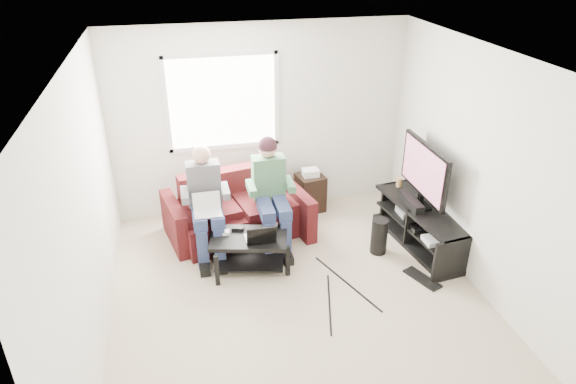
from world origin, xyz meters
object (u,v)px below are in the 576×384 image
(tv_stand, at_px, (421,228))
(subwoofer, at_px, (379,236))
(coffee_table, at_px, (249,245))
(end_table, at_px, (310,192))
(sofa, at_px, (237,213))
(tv, at_px, (424,171))

(tv_stand, height_order, subwoofer, tv_stand)
(coffee_table, xyz_separation_m, end_table, (1.08, 1.23, -0.04))
(sofa, height_order, subwoofer, sofa)
(subwoofer, bearing_deg, tv_stand, 5.65)
(tv_stand, height_order, tv, tv)
(coffee_table, height_order, tv_stand, tv_stand)
(sofa, distance_m, tv_stand, 2.36)
(subwoofer, bearing_deg, tv, 15.18)
(end_table, bearing_deg, tv_stand, -46.86)
(sofa, bearing_deg, end_table, 21.49)
(end_table, bearing_deg, tv, -44.44)
(tv_stand, bearing_deg, subwoofer, -174.35)
(sofa, relative_size, end_table, 3.05)
(tv_stand, xyz_separation_m, subwoofer, (-0.58, -0.06, -0.00))
(sofa, xyz_separation_m, tv_stand, (2.23, -0.77, -0.08))
(coffee_table, relative_size, tv, 0.89)
(sofa, distance_m, coffee_table, 0.80)
(coffee_table, height_order, subwoofer, subwoofer)
(tv, xyz_separation_m, end_table, (-1.12, 1.10, -0.70))
(tv_stand, bearing_deg, sofa, 161.06)
(sofa, xyz_separation_m, coffee_table, (0.03, -0.80, 0.01))
(sofa, bearing_deg, coffee_table, -87.69)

